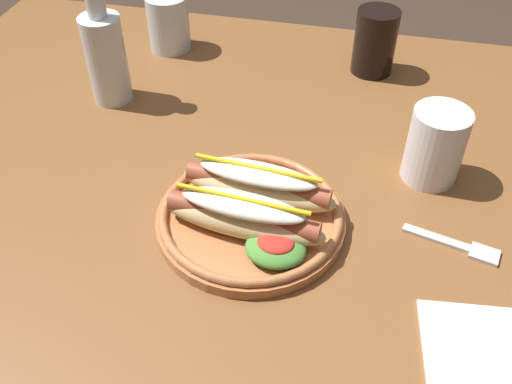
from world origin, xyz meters
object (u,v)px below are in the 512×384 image
extra_cup (435,146)px  napkin (485,352)px  fork (459,246)px  glass_bottle (105,54)px  hot_dog_plate (252,211)px  soda_cup (375,42)px  water_cup (169,23)px

extra_cup → napkin: (0.06, -0.28, -0.05)m
fork → glass_bottle: glass_bottle is taller
napkin → fork: bearing=98.3°
hot_dog_plate → soda_cup: size_ratio=2.16×
hot_dog_plate → extra_cup: size_ratio=2.26×
soda_cup → napkin: bearing=-73.6°
fork → extra_cup: bearing=120.5°
extra_cup → soda_cup: bearing=110.5°
fork → soda_cup: bearing=123.1°
napkin → hot_dog_plate: bearing=155.8°
fork → napkin: same height
fork → extra_cup: size_ratio=1.12×
soda_cup → napkin: size_ratio=0.87×
soda_cup → napkin: 0.58m
hot_dog_plate → soda_cup: bearing=74.4°
fork → glass_bottle: (-0.56, 0.22, 0.08)m
soda_cup → water_cup: bearing=-179.9°
soda_cup → glass_bottle: size_ratio=0.52×
napkin → extra_cup: bearing=102.2°
glass_bottle → extra_cup: bearing=-9.4°
glass_bottle → fork: bearing=-21.3°
water_cup → glass_bottle: size_ratio=0.46×
fork → water_cup: bearing=156.1°
water_cup → napkin: bearing=-45.6°
soda_cup → extra_cup: 0.29m
hot_dog_plate → napkin: (0.28, -0.13, -0.02)m
fork → glass_bottle: 0.60m
water_cup → napkin: 0.78m
water_cup → extra_cup: 0.56m
hot_dog_plate → glass_bottle: bearing=141.1°
glass_bottle → napkin: glass_bottle is taller
napkin → water_cup: bearing=134.4°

